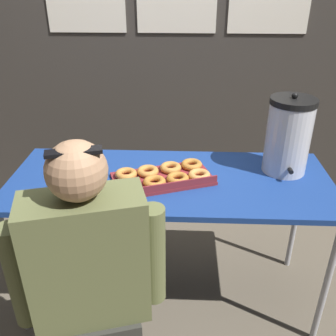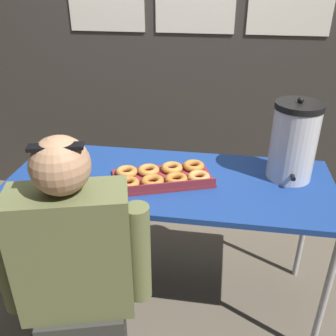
{
  "view_description": "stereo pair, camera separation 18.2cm",
  "coord_description": "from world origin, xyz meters",
  "px_view_note": "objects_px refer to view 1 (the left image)",
  "views": [
    {
      "loc": [
        0.06,
        -1.61,
        1.69
      ],
      "look_at": [
        -0.01,
        0.0,
        0.84
      ],
      "focal_mm": 40.0,
      "sensor_mm": 36.0,
      "label": 1
    },
    {
      "loc": [
        0.24,
        -1.59,
        1.69
      ],
      "look_at": [
        -0.01,
        0.0,
        0.84
      ],
      "focal_mm": 40.0,
      "sensor_mm": 36.0,
      "label": 2
    }
  ],
  "objects_px": {
    "cell_phone": "(83,191)",
    "person_seated": "(93,294)",
    "donut_box": "(163,176)",
    "coffee_urn": "(288,136)"
  },
  "relations": [
    {
      "from": "donut_box",
      "to": "person_seated",
      "type": "relative_size",
      "value": 0.44
    },
    {
      "from": "coffee_urn",
      "to": "person_seated",
      "type": "bearing_deg",
      "value": -141.24
    },
    {
      "from": "donut_box",
      "to": "coffee_urn",
      "type": "bearing_deg",
      "value": -7.4
    },
    {
      "from": "person_seated",
      "to": "coffee_urn",
      "type": "bearing_deg",
      "value": -156.84
    },
    {
      "from": "cell_phone",
      "to": "person_seated",
      "type": "distance_m",
      "value": 0.49
    },
    {
      "from": "cell_phone",
      "to": "coffee_urn",
      "type": "bearing_deg",
      "value": 19.84
    },
    {
      "from": "cell_phone",
      "to": "person_seated",
      "type": "bearing_deg",
      "value": -69.38
    },
    {
      "from": "coffee_urn",
      "to": "cell_phone",
      "type": "bearing_deg",
      "value": -165.13
    },
    {
      "from": "donut_box",
      "to": "coffee_urn",
      "type": "xyz_separation_m",
      "value": [
        0.61,
        0.13,
        0.17
      ]
    },
    {
      "from": "donut_box",
      "to": "cell_phone",
      "type": "bearing_deg",
      "value": 179.35
    }
  ]
}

